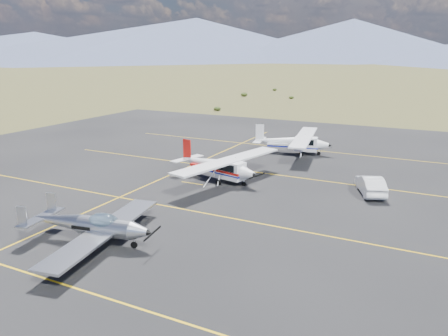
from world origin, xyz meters
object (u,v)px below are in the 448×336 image
Objects in this scene: aircraft_cessna at (218,165)px; aircraft_plain at (293,141)px; aircraft_low_wing at (92,225)px; sedan at (371,185)px.

aircraft_cessna is 12.44m from aircraft_plain.
aircraft_low_wing is 0.88× the size of aircraft_plain.
aircraft_low_wing is 14.20m from aircraft_cessna.
sedan is at bearing -57.08° from aircraft_plain.
sedan is at bearing 23.03° from aircraft_cessna.
sedan is at bearing 42.01° from aircraft_low_wing.
aircraft_low_wing is at bearing 30.50° from sedan.
aircraft_cessna is 1.01× the size of aircraft_plain.
sedan is (12.04, 1.93, -0.60)m from aircraft_cessna.
aircraft_low_wing is at bearing -78.33° from aircraft_cessna.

